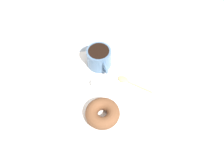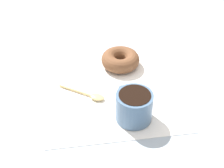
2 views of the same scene
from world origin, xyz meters
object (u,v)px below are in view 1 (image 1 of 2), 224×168
spoon (128,81)px  sugar_cube (94,83)px  donut (102,113)px  coffee_cup (99,58)px

spoon → sugar_cube: (0.51, -11.29, 0.38)cm
spoon → sugar_cube: bearing=-87.4°
donut → spoon: 14.99cm
coffee_cup → sugar_cube: coffee_cup is taller
spoon → sugar_cube: sugar_cube is taller
coffee_cup → donut: 20.16cm
coffee_cup → spoon: (7.80, 9.23, -3.18)cm
sugar_cube → spoon: bearing=92.6°
coffee_cup → spoon: coffee_cup is taller
coffee_cup → sugar_cube: 9.01cm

